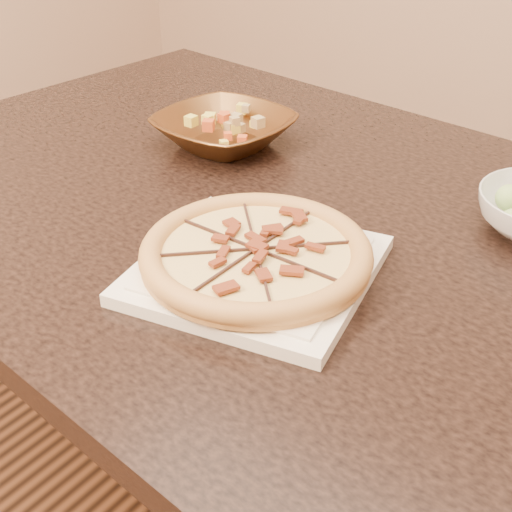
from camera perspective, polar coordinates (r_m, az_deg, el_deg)
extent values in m
cube|color=black|center=(1.11, 2.14, 3.02)|extent=(1.60, 1.12, 0.04)
cylinder|color=black|center=(1.95, -7.53, 3.76)|extent=(0.07, 0.07, 0.71)
cube|color=white|center=(0.93, 0.00, -1.10)|extent=(0.34, 0.34, 0.02)
cube|color=white|center=(0.93, 0.00, -0.53)|extent=(0.29, 0.29, 0.00)
cylinder|color=tan|center=(0.92, 0.00, -0.11)|extent=(0.30, 0.30, 0.01)
torus|color=tan|center=(0.92, 0.00, 0.32)|extent=(0.30, 0.30, 0.03)
cylinder|color=#FFE88C|center=(0.92, 0.00, 0.26)|extent=(0.24, 0.24, 0.01)
cube|color=black|center=(0.92, 0.00, 0.53)|extent=(0.00, 0.30, 0.01)
cube|color=black|center=(0.92, 0.00, 0.53)|extent=(0.21, 0.21, 0.01)
cube|color=black|center=(0.92, 0.00, 0.53)|extent=(0.30, 0.00, 0.01)
cube|color=black|center=(0.92, 0.00, 0.53)|extent=(0.21, 0.21, 0.01)
cube|color=#96371E|center=(0.90, 1.09, 0.26)|extent=(0.02, 0.01, 0.00)
cube|color=#96371E|center=(0.90, 2.93, 0.09)|extent=(0.03, 0.02, 0.00)
cube|color=#96371E|center=(0.91, 4.85, 0.43)|extent=(0.03, 0.02, 0.00)
cube|color=#96371E|center=(0.92, 1.84, 0.86)|extent=(0.03, 0.03, 0.00)
cube|color=#96371E|center=(0.94, 3.20, 1.48)|extent=(0.02, 0.03, 0.00)
cube|color=#96371E|center=(0.96, 3.85, 2.43)|extent=(0.02, 0.03, 0.00)
cube|color=#96371E|center=(0.94, 1.28, 1.70)|extent=(0.02, 0.02, 0.00)
cube|color=#96371E|center=(0.97, 1.19, 2.63)|extent=(0.02, 0.03, 0.00)
cube|color=#96371E|center=(1.00, 0.19, 3.50)|extent=(0.03, 0.03, 0.00)
cube|color=#96371E|center=(0.95, -0.66, 2.10)|extent=(0.03, 0.03, 0.00)
cube|color=#96371E|center=(0.97, -2.15, 2.68)|extent=(0.03, 0.02, 0.00)
cube|color=#96371E|center=(0.93, -1.17, 1.30)|extent=(0.03, 0.02, 0.00)
cube|color=#96371E|center=(0.94, -2.92, 1.54)|extent=(0.03, 0.02, 0.00)
cube|color=#96371E|center=(0.93, -4.94, 1.31)|extent=(0.03, 0.02, 0.00)
cube|color=#96371E|center=(0.91, -2.20, 0.65)|extent=(0.03, 0.03, 0.00)
cube|color=#96371E|center=(0.90, -3.83, 0.06)|extent=(0.03, 0.03, 0.00)
cube|color=#96371E|center=(0.87, -4.99, -1.00)|extent=(0.02, 0.03, 0.00)
cube|color=#96371E|center=(0.89, -1.85, -0.41)|extent=(0.02, 0.02, 0.00)
cube|color=#96371E|center=(0.86, -2.05, -1.54)|extent=(0.02, 0.03, 0.00)
cube|color=#96371E|center=(0.89, -0.26, -0.09)|extent=(0.02, 0.03, 0.00)
cube|color=#96371E|center=(0.87, 0.35, -1.07)|extent=(0.03, 0.03, 0.00)
cube|color=#96371E|center=(0.85, 1.97, -1.90)|extent=(0.03, 0.02, 0.00)
cube|color=#96371E|center=(0.89, 1.25, -0.16)|extent=(0.03, 0.02, 0.00)
imported|color=brown|center=(1.31, -2.55, 9.97)|extent=(0.25, 0.25, 0.06)
cube|color=tan|center=(1.29, -2.60, 11.73)|extent=(0.03, 0.03, 0.03)
cube|color=#CB4E22|center=(1.29, -1.95, 11.65)|extent=(0.03, 0.03, 0.03)
cube|color=#EED94C|center=(1.29, -1.19, 11.68)|extent=(0.03, 0.03, 0.03)
cube|color=tan|center=(1.30, -0.48, 11.85)|extent=(0.03, 0.03, 0.03)
cube|color=#CB4E22|center=(1.29, -2.23, 11.79)|extent=(0.03, 0.03, 0.03)
cube|color=#EED94C|center=(1.31, -1.71, 11.97)|extent=(0.03, 0.03, 0.03)
cube|color=tan|center=(1.32, -1.47, 12.22)|extent=(0.03, 0.03, 0.03)
cube|color=#CB4E22|center=(1.29, -2.57, 11.76)|extent=(0.03, 0.03, 0.03)
cube|color=#EED94C|center=(1.31, -2.48, 12.00)|extent=(0.03, 0.03, 0.03)
cube|color=tan|center=(1.32, -2.75, 12.22)|extent=(0.03, 0.03, 0.03)
cube|color=#CB4E22|center=(1.34, -3.36, 12.39)|extent=(0.03, 0.03, 0.03)
cube|color=#EED94C|center=(1.30, -2.87, 11.86)|extent=(0.03, 0.03, 0.03)
cube|color=tan|center=(1.31, -3.51, 11.96)|extent=(0.03, 0.03, 0.03)
cube|color=#CB4E22|center=(1.31, -4.31, 11.95)|extent=(0.03, 0.03, 0.03)
cube|color=#EED94C|center=(1.29, -2.75, 11.74)|extent=(0.03, 0.03, 0.03)
cube|color=tan|center=(1.29, -3.46, 11.68)|extent=(0.03, 0.03, 0.03)
cube|color=#CB4E22|center=(1.28, -4.08, 11.51)|extent=(0.03, 0.03, 0.03)
cube|color=#EED94C|center=(1.27, -4.49, 11.22)|extent=(0.03, 0.03, 0.03)
cube|color=tan|center=(1.28, -2.94, 11.58)|extent=(0.03, 0.03, 0.03)
cube|color=#CB4E22|center=(1.27, -3.12, 11.33)|extent=(0.03, 0.03, 0.03)
cube|color=#EED94C|center=(1.25, -2.92, 11.05)|extent=(0.03, 0.03, 0.03)
cube|color=tan|center=(1.29, -2.58, 11.66)|extent=(0.03, 0.03, 0.03)
cube|color=#CB4E22|center=(1.27, -2.26, 11.44)|extent=(0.03, 0.03, 0.03)
cube|color=#EED94C|center=(1.26, -1.62, 11.29)|extent=(0.03, 0.03, 0.03)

